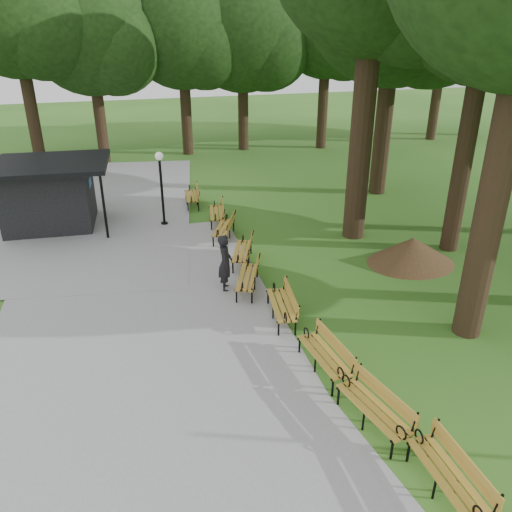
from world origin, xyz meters
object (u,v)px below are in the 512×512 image
object	(u,v)px
bench_9	(192,196)
bench_1	(448,476)
bench_3	(324,355)
person	(225,263)
kiosk	(48,195)
bench_7	(224,228)
bench_2	(373,409)
bench_8	(216,213)
bench_5	(247,277)
bench_6	(242,251)
bench_4	(281,305)
lamp_post	(160,173)
dirt_mound	(412,251)

from	to	relation	value
bench_9	bench_1	bearing A→B (deg)	11.34
bench_3	person	bearing A→B (deg)	-169.15
bench_9	kiosk	bearing A→B (deg)	-74.40
person	bench_7	distance (m)	3.99
bench_2	bench_8	world-z (taller)	same
bench_5	bench_6	bearing A→B (deg)	-168.73
bench_3	bench_9	xyz separation A→B (m)	(-0.82, 12.52, 0.00)
bench_5	bench_9	distance (m)	8.27
kiosk	bench_9	distance (m)	5.85
kiosk	bench_4	size ratio (longest dim) A/B	2.20
bench_5	bench_3	bearing A→B (deg)	30.20
lamp_post	bench_9	bearing A→B (deg)	54.08
bench_4	bench_6	distance (m)	3.70
lamp_post	bench_4	size ratio (longest dim) A/B	1.54
bench_1	bench_2	world-z (taller)	same
kiosk	bench_7	distance (m)	7.01
bench_5	bench_9	xyz separation A→B (m)	(-0.20, 8.27, 0.00)
bench_7	bench_9	world-z (taller)	same
bench_7	bench_2	bearing A→B (deg)	27.91
lamp_post	bench_1	size ratio (longest dim) A/B	1.54
bench_3	bench_5	bearing A→B (deg)	-176.08
kiosk	bench_4	xyz separation A→B (m)	(6.34, -9.17, -0.87)
person	lamp_post	xyz separation A→B (m)	(-1.08, 5.99, 1.24)
lamp_post	bench_6	bearing A→B (deg)	-64.98
bench_4	bench_9	distance (m)	10.12
bench_2	bench_9	size ratio (longest dim) A/B	1.00
kiosk	bench_8	bearing A→B (deg)	-9.12
dirt_mound	bench_2	xyz separation A→B (m)	(-4.93, -6.41, -0.02)
bench_7	bench_3	bearing A→B (deg)	27.18
bench_1	bench_7	size ratio (longest dim) A/B	1.00
bench_1	bench_8	size ratio (longest dim) A/B	1.00
person	bench_3	world-z (taller)	person
lamp_post	bench_3	distance (m)	10.86
bench_5	bench_7	bearing A→B (deg)	-161.54
bench_4	bench_5	world-z (taller)	same
lamp_post	person	bearing A→B (deg)	-79.79
bench_3	bench_4	distance (m)	2.43
bench_5	bench_9	world-z (taller)	same
kiosk	bench_1	distance (m)	16.89
kiosk	lamp_post	world-z (taller)	lamp_post
bench_1	lamp_post	bearing A→B (deg)	-166.98
bench_8	bench_3	bearing A→B (deg)	12.12
dirt_mound	kiosk	bearing A→B (deg)	148.83
bench_1	bench_8	xyz separation A→B (m)	(-0.86, 13.76, 0.00)
bench_4	bench_8	bearing A→B (deg)	-170.89
bench_1	bench_7	bearing A→B (deg)	-173.95
bench_1	person	bearing A→B (deg)	-166.00
bench_2	bench_6	distance (m)	8.02
bench_5	bench_4	bearing A→B (deg)	35.21
bench_1	kiosk	bearing A→B (deg)	-153.53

